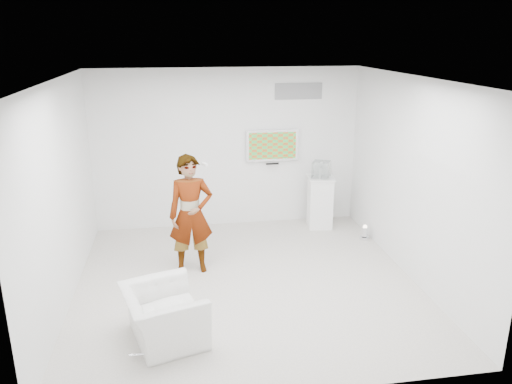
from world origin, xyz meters
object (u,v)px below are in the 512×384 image
tv (272,145)px  pedestal (320,202)px  floor_uplight (365,233)px  armchair (164,315)px  person (191,215)px

tv → pedestal: size_ratio=1.01×
pedestal → floor_uplight: size_ratio=3.75×
tv → pedestal: 1.42m
armchair → person: bearing=-29.1°
armchair → floor_uplight: size_ratio=3.81×
tv → person: bearing=-130.6°
armchair → floor_uplight: (3.55, 2.58, -0.20)m
pedestal → floor_uplight: (0.63, -0.75, -0.36)m
tv → floor_uplight: size_ratio=3.77×
floor_uplight → armchair: bearing=-144.0°
person → pedestal: size_ratio=1.87×
person → tv: bearing=45.9°
tv → armchair: 4.43m
person → floor_uplight: 3.31m
armchair → pedestal: bearing=-57.4°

